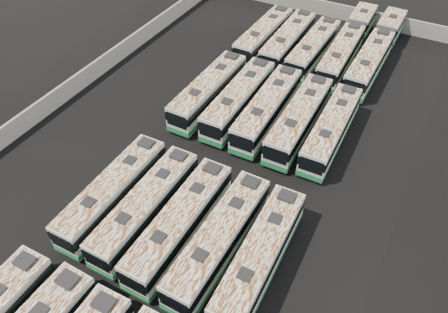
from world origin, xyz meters
TOP-DOWN VIEW (x-y plane):
  - ground at (0.00, 0.00)m, footprint 140.00×140.00m
  - perimeter_wall at (0.00, 0.00)m, footprint 45.20×73.20m
  - bus_midfront_far_left at (-7.26, -8.32)m, footprint 2.69×12.49m
  - bus_midfront_left at (-3.79, -8.33)m, footprint 2.69×12.54m
  - bus_midfront_center at (-0.34, -8.47)m, footprint 2.74×12.75m
  - bus_midfront_right at (3.20, -8.37)m, footprint 2.90×12.81m
  - bus_midfront_far_right at (6.65, -8.27)m, footprint 2.92×12.62m
  - bus_midback_far_left at (-7.41, 8.58)m, footprint 2.88×12.98m
  - bus_midback_left at (-3.74, 8.77)m, footprint 2.85×13.04m
  - bus_midback_center at (-0.34, 8.68)m, footprint 3.00×13.11m
  - bus_midback_right at (3.28, 8.61)m, footprint 2.91×13.04m
  - bus_midback_far_right at (6.68, 8.73)m, footprint 2.82×12.57m
  - bus_back_far_left at (-7.27, 23.04)m, footprint 2.96×12.78m
  - bus_back_left at (-3.84, 23.08)m, footprint 2.83×12.99m
  - bus_back_center at (-0.35, 22.91)m, footprint 2.93×12.69m
  - bus_back_right at (3.16, 26.32)m, footprint 3.03×19.61m
  - bus_back_far_right at (6.83, 26.27)m, footprint 3.03×20.00m

SIDE VIEW (x-z plane):
  - ground at x=0.00m, z-range 0.00..0.00m
  - perimeter_wall at x=0.00m, z-range 0.00..2.20m
  - bus_midfront_far_left at x=-7.26m, z-range 0.04..3.56m
  - bus_midfront_left at x=-3.79m, z-range 0.04..3.57m
  - bus_midback_far_right at x=6.68m, z-range 0.04..3.57m
  - bus_midfront_far_right at x=6.65m, z-range 0.04..3.58m
  - bus_back_right at x=3.16m, z-range 0.04..3.59m
  - bus_back_center at x=-0.35m, z-range 0.04..3.60m
  - bus_back_far_left at x=-7.27m, z-range 0.04..3.63m
  - bus_midfront_center at x=-0.34m, z-range 0.04..3.63m
  - bus_midfront_right at x=3.20m, z-range 0.04..3.64m
  - bus_back_far_right at x=6.83m, z-range 0.04..3.66m
  - bus_midback_far_left at x=-7.41m, z-range 0.04..3.69m
  - bus_back_left at x=-3.84m, z-range 0.04..3.70m
  - bus_midback_right at x=3.28m, z-range 0.04..3.71m
  - bus_midback_left at x=-3.74m, z-range 0.04..3.71m
  - bus_midback_center at x=-0.34m, z-range 0.04..3.72m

